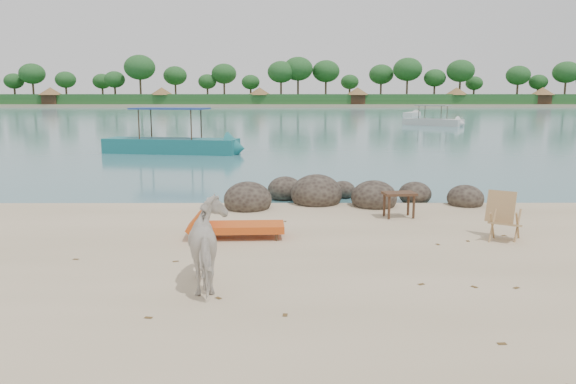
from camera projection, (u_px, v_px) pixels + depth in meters
name	position (u px, v px, depth m)	size (l,w,h in m)	color
water	(290.00, 112.00, 97.00)	(400.00, 400.00, 0.00)	#3C7379
far_shore	(288.00, 104.00, 175.84)	(420.00, 90.00, 1.40)	tan
far_scenery	(289.00, 94.00, 142.49)	(420.00, 18.00, 9.50)	#1E4C1E
boulders	(333.00, 196.00, 14.20)	(6.43, 2.91, 0.98)	black
cow	(212.00, 246.00, 7.94)	(0.66, 1.45, 1.23)	silver
side_table	(399.00, 206.00, 12.48)	(0.70, 0.45, 0.56)	#372016
lounge_chair	(242.00, 224.00, 10.70)	(1.99, 0.70, 0.60)	orange
deck_chair	(505.00, 218.00, 10.49)	(0.57, 0.63, 0.89)	#A58A52
boat_near	(170.00, 116.00, 26.98)	(7.30, 1.64, 3.54)	#186468
boat_mid	(433.00, 108.00, 52.36)	(6.34, 1.43, 3.09)	beige
boat_far	(412.00, 113.00, 76.19)	(5.74, 1.29, 0.67)	silver
dead_leaves	(410.00, 291.00, 7.88)	(8.72, 7.13, 0.00)	brown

